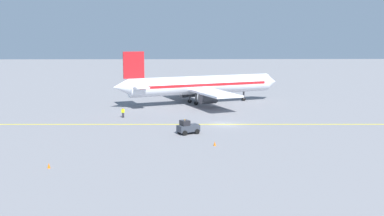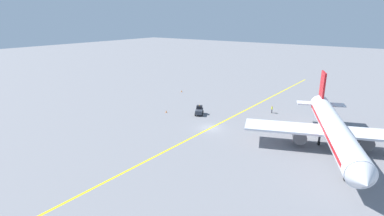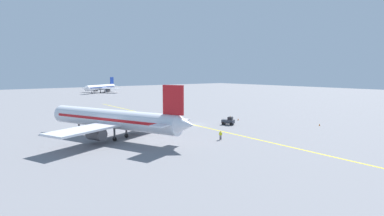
{
  "view_description": "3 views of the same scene",
  "coord_description": "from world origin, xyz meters",
  "px_view_note": "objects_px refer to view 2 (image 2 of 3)",
  "views": [
    {
      "loc": [
        67.65,
        -6.52,
        13.39
      ],
      "look_at": [
        0.32,
        -5.08,
        2.61
      ],
      "focal_mm": 42.0,
      "sensor_mm": 36.0,
      "label": 1
    },
    {
      "loc": [
        -29.28,
        46.88,
        20.87
      ],
      "look_at": [
        5.24,
        -1.02,
        2.96
      ],
      "focal_mm": 28.0,
      "sensor_mm": 36.0,
      "label": 2
    },
    {
      "loc": [
        -44.69,
        -56.73,
        12.72
      ],
      "look_at": [
        2.9,
        3.7,
        3.5
      ],
      "focal_mm": 28.0,
      "sensor_mm": 36.0,
      "label": 3
    }
  ],
  "objects_px": {
    "traffic_cone_near_nose": "(166,111)",
    "traffic_cone_mid_apron": "(182,91)",
    "baggage_tug_dark": "(199,111)",
    "airplane_at_gate": "(333,129)",
    "ground_crew_worker": "(272,109)"
  },
  "relations": [
    {
      "from": "traffic_cone_near_nose",
      "to": "traffic_cone_mid_apron",
      "type": "distance_m",
      "value": 19.97
    },
    {
      "from": "baggage_tug_dark",
      "to": "airplane_at_gate",
      "type": "bearing_deg",
      "value": 174.35
    },
    {
      "from": "airplane_at_gate",
      "to": "baggage_tug_dark",
      "type": "bearing_deg",
      "value": -5.65
    },
    {
      "from": "baggage_tug_dark",
      "to": "traffic_cone_mid_apron",
      "type": "relative_size",
      "value": 6.1
    },
    {
      "from": "baggage_tug_dark",
      "to": "traffic_cone_near_nose",
      "type": "xyz_separation_m",
      "value": [
        6.92,
        3.26,
        -0.63
      ]
    },
    {
      "from": "baggage_tug_dark",
      "to": "traffic_cone_mid_apron",
      "type": "xyz_separation_m",
      "value": [
        16.13,
        -14.46,
        -0.63
      ]
    },
    {
      "from": "airplane_at_gate",
      "to": "ground_crew_worker",
      "type": "xyz_separation_m",
      "value": [
        15.34,
        -13.4,
        -2.8
      ]
    },
    {
      "from": "ground_crew_worker",
      "to": "traffic_cone_mid_apron",
      "type": "height_order",
      "value": "ground_crew_worker"
    },
    {
      "from": "ground_crew_worker",
      "to": "traffic_cone_near_nose",
      "type": "height_order",
      "value": "ground_crew_worker"
    },
    {
      "from": "airplane_at_gate",
      "to": "baggage_tug_dark",
      "type": "distance_m",
      "value": 28.39
    },
    {
      "from": "baggage_tug_dark",
      "to": "ground_crew_worker",
      "type": "relative_size",
      "value": 2.0
    },
    {
      "from": "ground_crew_worker",
      "to": "traffic_cone_near_nose",
      "type": "xyz_separation_m",
      "value": [
        19.69,
        13.88,
        -0.63
      ]
    },
    {
      "from": "ground_crew_worker",
      "to": "traffic_cone_near_nose",
      "type": "relative_size",
      "value": 3.05
    },
    {
      "from": "ground_crew_worker",
      "to": "baggage_tug_dark",
      "type": "bearing_deg",
      "value": 39.73
    },
    {
      "from": "airplane_at_gate",
      "to": "traffic_cone_mid_apron",
      "type": "bearing_deg",
      "value": -21.29
    }
  ]
}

